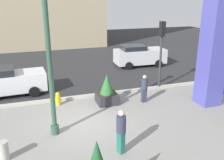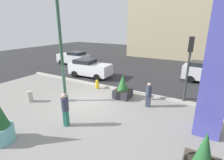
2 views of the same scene
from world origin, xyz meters
The scene contains 14 objects.
ground_plane centered at (0.00, 4.00, 0.00)m, with size 60.00×60.00×0.00m, color #2D2D30.
plaza_pavement centered at (0.00, -2.00, 0.00)m, with size 18.00×10.00×0.02m, color gray.
curb_strip centered at (0.00, 3.12, 0.08)m, with size 18.00×0.24×0.16m, color #B7B2A8.
lamp_post centered at (-1.36, -0.52, 3.33)m, with size 0.44×0.44×6.84m.
art_pillar_blue centered at (7.11, 0.13, 3.17)m, with size 1.11×1.11×6.34m, color #4C4CAD.
potted_plant_curbside centered at (1.78, 1.92, 0.69)m, with size 1.12×1.12×1.69m.
fire_hydrant centered at (-0.84, 2.54, 0.37)m, with size 0.36×0.26×0.75m.
concrete_bollard centered at (-3.32, -1.80, 0.38)m, with size 0.36×0.36×0.75m, color #B2ADA3.
traffic_light_corner centered at (5.70, 3.10, 2.91)m, with size 0.28×0.42×4.30m.
car_far_lane centered at (-3.45, 5.06, 0.87)m, with size 4.26×2.20×1.71m.
car_passing_lane centered at (6.87, 8.77, 0.92)m, with size 4.38×2.21×1.81m.
car_intersection centered at (-8.70, 8.55, 0.87)m, with size 4.18×2.05×1.71m.
pedestrian_by_curb centered at (0.87, -2.75, 1.00)m, with size 0.45×0.45×1.78m.
pedestrian_crossing centered at (3.82, 1.41, 0.89)m, with size 0.38×0.38×1.60m.
Camera 2 is at (6.74, -8.32, 4.94)m, focal length 27.55 mm.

